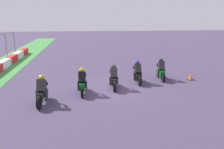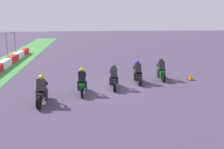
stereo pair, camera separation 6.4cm
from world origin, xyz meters
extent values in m
plane|color=#453954|center=(0.00, 0.00, 0.00)|extent=(120.00, 120.00, 0.00)
cube|color=white|center=(7.36, 8.60, 0.32)|extent=(2.40, 0.60, 0.64)
cube|color=red|center=(9.81, 8.60, 0.32)|extent=(2.40, 0.60, 0.64)
cube|color=white|center=(12.27, 8.60, 0.32)|extent=(2.40, 0.60, 0.64)
cube|color=red|center=(14.72, 8.60, 0.32)|extent=(2.40, 0.60, 0.64)
cylinder|color=slate|center=(13.40, 10.08, 1.29)|extent=(0.10, 0.10, 2.58)
cylinder|color=slate|center=(16.75, 10.08, 1.29)|extent=(0.10, 0.10, 2.58)
cylinder|color=black|center=(2.43, -3.76, 0.32)|extent=(0.65, 0.19, 0.64)
cylinder|color=black|center=(1.04, -3.66, 0.32)|extent=(0.65, 0.19, 0.64)
cube|color=#127525|center=(1.74, -3.71, 0.50)|extent=(1.12, 0.40, 0.40)
ellipsoid|color=#127525|center=(1.84, -3.72, 0.80)|extent=(0.50, 0.33, 0.24)
cube|color=red|center=(1.23, -3.67, 0.52)|extent=(0.07, 0.16, 0.08)
cylinder|color=#A5A5AD|center=(1.38, -3.84, 0.37)|extent=(0.43, 0.13, 0.10)
cube|color=#28282C|center=(1.64, -3.70, 1.02)|extent=(0.51, 0.43, 0.66)
sphere|color=#28282F|center=(1.86, -3.72, 1.36)|extent=(0.32, 0.32, 0.30)
cube|color=#585056|center=(2.23, -3.75, 0.84)|extent=(0.17, 0.27, 0.23)
cube|color=#28282C|center=(1.63, -3.50, 0.50)|extent=(0.19, 0.15, 0.52)
cube|color=#28282C|center=(1.60, -3.90, 0.50)|extent=(0.19, 0.15, 0.52)
cube|color=#28282C|center=(2.03, -3.55, 1.04)|extent=(0.39, 0.13, 0.31)
cube|color=#28282C|center=(2.00, -3.91, 1.04)|extent=(0.39, 0.13, 0.31)
cylinder|color=black|center=(1.79, -1.87, 0.32)|extent=(0.64, 0.15, 0.64)
cylinder|color=black|center=(0.39, -1.84, 0.32)|extent=(0.64, 0.15, 0.64)
cube|color=black|center=(1.09, -1.85, 0.50)|extent=(1.11, 0.34, 0.40)
ellipsoid|color=black|center=(1.19, -1.86, 0.80)|extent=(0.49, 0.31, 0.24)
cube|color=red|center=(0.58, -1.84, 0.52)|extent=(0.06, 0.16, 0.08)
cylinder|color=#A5A5AD|center=(0.74, -2.01, 0.37)|extent=(0.42, 0.11, 0.10)
cube|color=black|center=(0.99, -1.85, 1.02)|extent=(0.49, 0.41, 0.66)
sphere|color=#2826A3|center=(1.21, -1.86, 1.36)|extent=(0.31, 0.31, 0.30)
cube|color=slate|center=(1.59, -1.86, 0.84)|extent=(0.16, 0.26, 0.23)
cube|color=black|center=(0.97, -1.65, 0.50)|extent=(0.18, 0.14, 0.52)
cube|color=black|center=(0.97, -2.05, 0.50)|extent=(0.18, 0.14, 0.52)
cube|color=black|center=(1.37, -1.68, 1.04)|extent=(0.39, 0.11, 0.31)
cube|color=black|center=(1.37, -2.04, 1.04)|extent=(0.39, 0.11, 0.31)
cylinder|color=black|center=(0.75, -0.15, 0.32)|extent=(0.65, 0.18, 0.64)
cylinder|color=black|center=(-0.65, -0.06, 0.32)|extent=(0.65, 0.18, 0.64)
cube|color=black|center=(0.05, -0.10, 0.50)|extent=(1.12, 0.39, 0.40)
ellipsoid|color=black|center=(0.15, -0.11, 0.80)|extent=(0.50, 0.33, 0.24)
cube|color=red|center=(-0.46, -0.07, 0.52)|extent=(0.07, 0.16, 0.08)
cylinder|color=#A5A5AD|center=(-0.31, -0.24, 0.37)|extent=(0.43, 0.13, 0.10)
cube|color=black|center=(-0.05, -0.09, 1.02)|extent=(0.51, 0.43, 0.66)
sphere|color=#28282F|center=(0.17, -0.11, 1.36)|extent=(0.32, 0.32, 0.30)
cube|color=#4B8E63|center=(0.55, -0.13, 0.84)|extent=(0.17, 0.27, 0.23)
cube|color=black|center=(-0.06, 0.11, 0.50)|extent=(0.19, 0.15, 0.52)
cube|color=black|center=(-0.08, -0.29, 0.50)|extent=(0.19, 0.15, 0.52)
cube|color=black|center=(0.34, 0.06, 1.04)|extent=(0.39, 0.12, 0.31)
cube|color=black|center=(0.32, -0.30, 1.04)|extent=(0.39, 0.12, 0.31)
cylinder|color=black|center=(-0.04, 1.82, 0.32)|extent=(0.64, 0.16, 0.64)
cylinder|color=black|center=(-1.44, 1.86, 0.32)|extent=(0.64, 0.16, 0.64)
cube|color=#127525|center=(-0.74, 1.84, 0.50)|extent=(1.11, 0.35, 0.40)
ellipsoid|color=#127525|center=(-0.64, 1.84, 0.80)|extent=(0.49, 0.31, 0.24)
cube|color=red|center=(-1.25, 1.86, 0.52)|extent=(0.06, 0.16, 0.08)
cylinder|color=#A5A5AD|center=(-1.09, 1.69, 0.37)|extent=(0.42, 0.11, 0.10)
cube|color=black|center=(-0.84, 1.85, 1.02)|extent=(0.50, 0.41, 0.66)
sphere|color=gold|center=(-0.62, 1.84, 1.36)|extent=(0.31, 0.31, 0.30)
cube|color=brown|center=(-0.24, 1.83, 0.84)|extent=(0.16, 0.26, 0.23)
cube|color=black|center=(-0.85, 2.05, 0.50)|extent=(0.18, 0.15, 0.52)
cube|color=black|center=(-0.86, 1.65, 0.50)|extent=(0.18, 0.15, 0.52)
cube|color=black|center=(-0.45, 2.02, 1.04)|extent=(0.39, 0.11, 0.31)
cube|color=black|center=(-0.46, 1.66, 1.04)|extent=(0.39, 0.11, 0.31)
cylinder|color=black|center=(-1.49, 3.83, 0.32)|extent=(0.65, 0.19, 0.64)
cylinder|color=black|center=(-2.89, 3.94, 0.32)|extent=(0.65, 0.19, 0.64)
cube|color=#252528|center=(-2.19, 3.88, 0.50)|extent=(1.12, 0.41, 0.40)
ellipsoid|color=#252528|center=(-2.09, 3.88, 0.80)|extent=(0.50, 0.34, 0.24)
cube|color=red|center=(-2.70, 3.93, 0.52)|extent=(0.07, 0.16, 0.08)
cylinder|color=#A5A5AD|center=(-2.55, 3.75, 0.37)|extent=(0.43, 0.13, 0.10)
cube|color=#28282A|center=(-2.29, 3.89, 1.02)|extent=(0.51, 0.44, 0.66)
sphere|color=gold|center=(-2.07, 3.88, 1.36)|extent=(0.32, 0.32, 0.30)
cube|color=slate|center=(-1.69, 3.85, 0.84)|extent=(0.17, 0.27, 0.23)
cube|color=#28282A|center=(-2.30, 4.09, 0.50)|extent=(0.19, 0.15, 0.52)
cube|color=#28282A|center=(-2.33, 3.70, 0.50)|extent=(0.19, 0.15, 0.52)
cube|color=#28282A|center=(-1.90, 4.04, 1.04)|extent=(0.39, 0.13, 0.31)
cube|color=#28282A|center=(-1.93, 3.68, 1.04)|extent=(0.39, 0.13, 0.31)
cube|color=black|center=(1.34, -5.79, 0.01)|extent=(0.40, 0.40, 0.03)
cone|color=orange|center=(1.34, -5.79, 0.24)|extent=(0.32, 0.32, 0.49)
camera|label=1|loc=(-13.95, 1.83, 4.36)|focal=37.80mm
camera|label=2|loc=(-13.96, 1.77, 4.36)|focal=37.80mm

